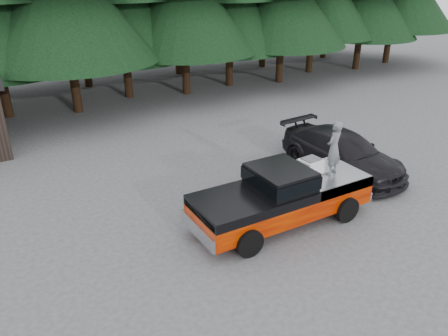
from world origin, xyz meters
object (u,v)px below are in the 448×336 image
parked_car (342,153)px  air_compressor (310,167)px  pickup_truck (281,204)px  man_on_bed (334,148)px

parked_car → air_compressor: bearing=-155.4°
air_compressor → pickup_truck: bearing=-177.7°
air_compressor → man_on_bed: man_on_bed is taller
pickup_truck → air_compressor: bearing=8.2°
air_compressor → man_on_bed: 0.95m
pickup_truck → air_compressor: 1.55m
man_on_bed → parked_car: 3.55m
pickup_truck → air_compressor: (1.25, 0.18, 0.91)m
pickup_truck → man_on_bed: bearing=-3.8°
man_on_bed → air_compressor: bearing=-47.0°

